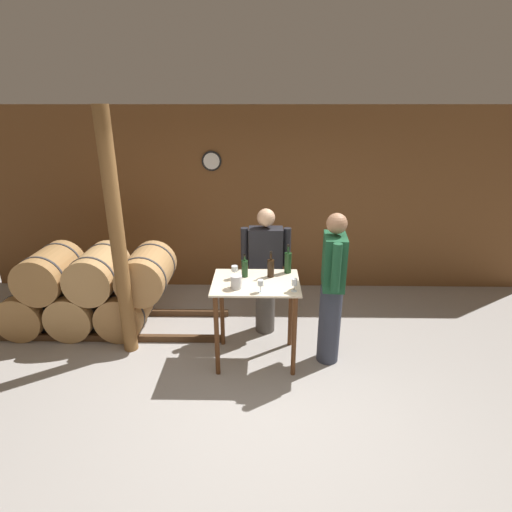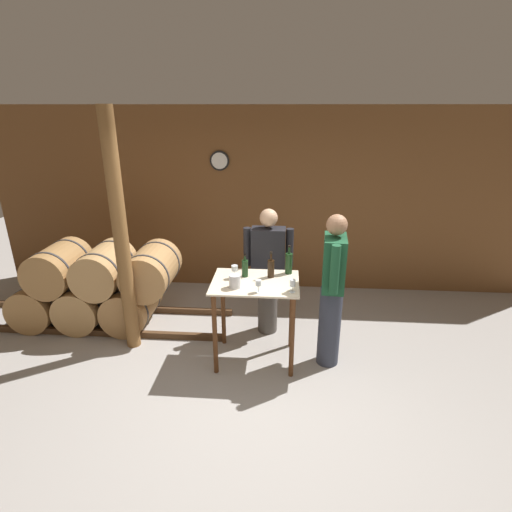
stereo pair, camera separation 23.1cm
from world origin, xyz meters
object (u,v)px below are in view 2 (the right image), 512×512
wine_glass_near_left (235,269)px  wooden_post (121,237)px  wine_bottle_center (289,263)px  wine_glass_near_right (293,283)px  wine_bottle_left (271,268)px  ice_bucket (235,281)px  wine_bottle_far_left (245,268)px  person_host (268,270)px  wine_glass_near_center (258,283)px  person_visitor_with_scarf (332,289)px

wine_glass_near_left → wooden_post: bearing=176.1°
wooden_post → wine_bottle_center: (1.82, 0.09, -0.28)m
wine_glass_near_right → wine_bottle_left: bearing=122.6°
ice_bucket → wine_bottle_far_left: bearing=75.8°
wooden_post → wine_bottle_left: bearing=-1.1°
person_host → wine_glass_near_center: bearing=-93.6°
wooden_post → wine_glass_near_left: (1.24, -0.09, -0.29)m
wine_bottle_left → wine_glass_near_left: 0.39m
person_visitor_with_scarf → person_host: bearing=138.3°
wooden_post → wine_bottle_far_left: wooden_post is taller
wine_bottle_far_left → wine_bottle_left: bearing=0.8°
wooden_post → wine_bottle_center: size_ratio=8.31×
person_visitor_with_scarf → wine_bottle_far_left: bearing=171.7°
wine_bottle_left → person_host: 0.53m
wine_bottle_center → wine_glass_near_right: bearing=-85.5°
wine_bottle_center → ice_bucket: (-0.54, -0.41, -0.05)m
wine_bottle_far_left → wine_bottle_center: bearing=14.5°
wooden_post → ice_bucket: bearing=-14.3°
wooden_post → ice_bucket: 1.36m
wine_glass_near_center → wine_bottle_left: bearing=74.5°
wine_glass_near_right → ice_bucket: (-0.58, 0.06, -0.03)m
ice_bucket → person_host: person_host is taller
wine_glass_near_left → wine_bottle_center: bearing=16.6°
wine_glass_near_left → ice_bucket: (0.03, -0.24, -0.04)m
wine_glass_near_left → person_host: 0.67m
wooden_post → wine_glass_near_right: bearing=-11.8°
wine_glass_near_left → wine_glass_near_right: bearing=-26.2°
wine_bottle_left → person_visitor_with_scarf: bearing=-12.1°
ice_bucket → person_host: bearing=68.8°
ice_bucket → wine_glass_near_left: bearing=97.6°
person_visitor_with_scarf → wine_bottle_center: bearing=150.6°
person_visitor_with_scarf → wine_glass_near_right: bearing=-152.5°
wine_bottle_left → wine_glass_near_left: (-0.38, -0.05, 0.00)m
wine_bottle_far_left → wine_glass_near_left: size_ratio=1.78×
person_visitor_with_scarf → ice_bucket: bearing=-171.2°
wine_glass_near_center → ice_bucket: size_ratio=0.96×
wine_glass_near_left → person_host: size_ratio=0.09×
wine_bottle_left → person_host: (-0.05, 0.48, -0.22)m
wooden_post → ice_bucket: size_ratio=19.67×
wine_glass_near_center → wine_bottle_far_left: bearing=114.4°
wine_bottle_far_left → ice_bucket: (-0.07, -0.29, -0.03)m
wine_bottle_left → wine_bottle_center: 0.22m
wine_glass_near_center → person_host: bearing=86.4°
wine_glass_near_left → wine_glass_near_center: (0.28, -0.33, -0.01)m
wine_bottle_left → wooden_post: bearing=178.9°
person_host → person_visitor_with_scarf: bearing=-41.7°
wine_glass_near_right → person_host: person_host is taller
wine_bottle_left → wine_glass_near_center: 0.40m
person_host → person_visitor_with_scarf: size_ratio=0.93×
wine_glass_near_left → ice_bucket: wine_glass_near_left is taller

